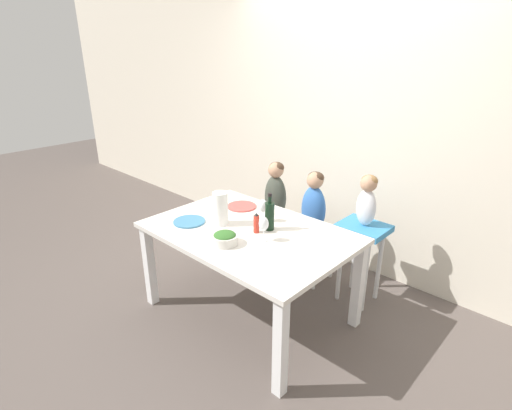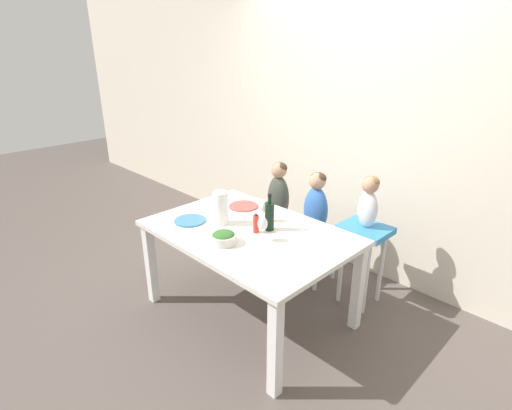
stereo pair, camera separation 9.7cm
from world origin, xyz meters
TOP-DOWN VIEW (x-y plane):
  - ground_plane at (0.00, 0.00)m, footprint 14.00×14.00m
  - wall_back at (0.00, 1.28)m, footprint 10.00×0.06m
  - dining_table at (0.00, 0.00)m, footprint 1.50×1.02m
  - chair_far_left at (-0.39, 0.76)m, footprint 0.44×0.36m
  - chair_far_center at (0.04, 0.76)m, footprint 0.44×0.36m
  - chair_right_highchair at (0.53, 0.76)m, footprint 0.37×0.31m
  - person_child_left at (-0.39, 0.77)m, footprint 0.23×0.15m
  - person_child_center at (0.04, 0.77)m, footprint 0.23×0.15m
  - person_baby_right at (0.53, 0.77)m, footprint 0.16×0.13m
  - wine_bottle at (0.10, 0.12)m, footprint 0.07×0.07m
  - paper_towel_roll at (-0.24, -0.06)m, footprint 0.12×0.12m
  - wine_glass_near at (0.19, -0.05)m, footprint 0.07×0.07m
  - wine_glass_far at (-0.04, 0.20)m, footprint 0.07×0.07m
  - salad_bowl_large at (0.03, -0.27)m, footprint 0.18×0.18m
  - dinner_plate_front_left at (-0.44, -0.21)m, footprint 0.25×0.25m
  - dinner_plate_back_left at (-0.36, 0.29)m, footprint 0.25×0.25m
  - condiment_bottle_hot_sauce at (0.06, 0.01)m, footprint 0.04×0.04m

SIDE VIEW (x-z plane):
  - ground_plane at x=0.00m, z-range 0.00..0.00m
  - chair_far_left at x=-0.39m, z-range 0.16..0.62m
  - chair_far_center at x=0.04m, z-range 0.16..0.62m
  - chair_right_highchair at x=0.53m, z-range 0.19..0.88m
  - dining_table at x=0.00m, z-range 0.27..1.01m
  - dinner_plate_front_left at x=-0.44m, z-range 0.73..0.75m
  - dinner_plate_back_left at x=-0.36m, z-range 0.73..0.75m
  - person_child_left at x=-0.39m, z-range 0.47..1.03m
  - person_child_center at x=0.04m, z-range 0.47..1.03m
  - salad_bowl_large at x=0.03m, z-range 0.73..0.82m
  - condiment_bottle_hot_sauce at x=0.06m, z-range 0.73..0.88m
  - wine_bottle at x=0.10m, z-range 0.71..0.99m
  - wine_glass_near at x=0.19m, z-range 0.77..0.95m
  - wine_glass_far at x=-0.04m, z-range 0.77..0.95m
  - paper_towel_roll at x=-0.24m, z-range 0.73..0.99m
  - person_baby_right at x=0.53m, z-range 0.71..1.13m
  - wall_back at x=0.00m, z-range 0.00..2.70m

